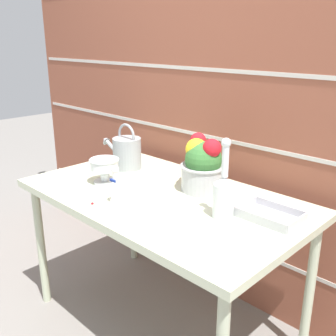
{
  "coord_description": "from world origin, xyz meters",
  "views": [
    {
      "loc": [
        1.22,
        -1.2,
        1.44
      ],
      "look_at": [
        0.0,
        0.04,
        0.86
      ],
      "focal_mm": 42.0,
      "sensor_mm": 36.0,
      "label": 1
    }
  ],
  "objects_px": {
    "glass_decanter": "(223,193)",
    "figurine_vase": "(116,189)",
    "crystal_pedestal_bowl": "(104,167)",
    "wire_tray": "(270,216)",
    "watering_can": "(126,152)",
    "flower_planter": "(203,165)"
  },
  "relations": [
    {
      "from": "figurine_vase",
      "to": "wire_tray",
      "type": "bearing_deg",
      "value": 31.73
    },
    {
      "from": "glass_decanter",
      "to": "wire_tray",
      "type": "relative_size",
      "value": 1.37
    },
    {
      "from": "watering_can",
      "to": "crystal_pedestal_bowl",
      "type": "relative_size",
      "value": 2.02
    },
    {
      "from": "watering_can",
      "to": "figurine_vase",
      "type": "distance_m",
      "value": 0.51
    },
    {
      "from": "watering_can",
      "to": "glass_decanter",
      "type": "bearing_deg",
      "value": -9.95
    },
    {
      "from": "crystal_pedestal_bowl",
      "to": "flower_planter",
      "type": "relative_size",
      "value": 0.55
    },
    {
      "from": "figurine_vase",
      "to": "watering_can",
      "type": "bearing_deg",
      "value": 135.07
    },
    {
      "from": "crystal_pedestal_bowl",
      "to": "figurine_vase",
      "type": "bearing_deg",
      "value": -26.57
    },
    {
      "from": "crystal_pedestal_bowl",
      "to": "glass_decanter",
      "type": "xyz_separation_m",
      "value": [
        0.67,
        0.1,
        0.02
      ]
    },
    {
      "from": "crystal_pedestal_bowl",
      "to": "glass_decanter",
      "type": "distance_m",
      "value": 0.67
    },
    {
      "from": "watering_can",
      "to": "crystal_pedestal_bowl",
      "type": "xyz_separation_m",
      "value": [
        0.11,
        -0.23,
        -0.01
      ]
    },
    {
      "from": "watering_can",
      "to": "glass_decanter",
      "type": "distance_m",
      "value": 0.78
    },
    {
      "from": "crystal_pedestal_bowl",
      "to": "figurine_vase",
      "type": "xyz_separation_m",
      "value": [
        0.25,
        -0.13,
        -0.01
      ]
    },
    {
      "from": "flower_planter",
      "to": "watering_can",
      "type": "bearing_deg",
      "value": -175.51
    },
    {
      "from": "glass_decanter",
      "to": "figurine_vase",
      "type": "height_order",
      "value": "glass_decanter"
    },
    {
      "from": "glass_decanter",
      "to": "wire_tray",
      "type": "height_order",
      "value": "glass_decanter"
    },
    {
      "from": "crystal_pedestal_bowl",
      "to": "wire_tray",
      "type": "bearing_deg",
      "value": 15.22
    },
    {
      "from": "watering_can",
      "to": "flower_planter",
      "type": "xyz_separation_m",
      "value": [
        0.52,
        0.04,
        0.03
      ]
    },
    {
      "from": "glass_decanter",
      "to": "crystal_pedestal_bowl",
      "type": "bearing_deg",
      "value": -171.81
    },
    {
      "from": "crystal_pedestal_bowl",
      "to": "figurine_vase",
      "type": "height_order",
      "value": "figurine_vase"
    },
    {
      "from": "crystal_pedestal_bowl",
      "to": "figurine_vase",
      "type": "distance_m",
      "value": 0.28
    },
    {
      "from": "watering_can",
      "to": "crystal_pedestal_bowl",
      "type": "height_order",
      "value": "watering_can"
    }
  ]
}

